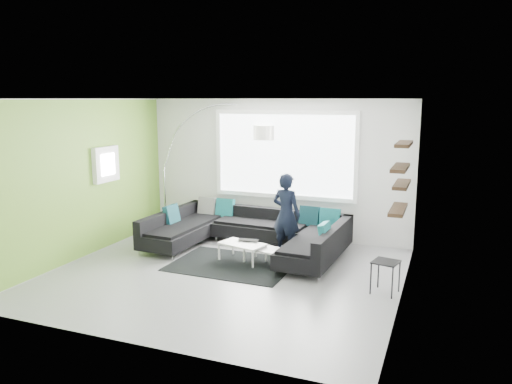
{
  "coord_description": "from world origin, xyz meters",
  "views": [
    {
      "loc": [
        3.26,
        -6.98,
        2.8
      ],
      "look_at": [
        0.2,
        0.9,
        1.22
      ],
      "focal_mm": 35.0,
      "sensor_mm": 36.0,
      "label": 1
    }
  ],
  "objects_px": {
    "sectional_sofa": "(246,234)",
    "coffee_table": "(253,253)",
    "person": "(286,214)",
    "laptop": "(248,241)",
    "arc_lamp": "(164,168)",
    "side_table": "(385,277)"
  },
  "relations": [
    {
      "from": "sectional_sofa",
      "to": "coffee_table",
      "type": "height_order",
      "value": "sectional_sofa"
    },
    {
      "from": "person",
      "to": "laptop",
      "type": "height_order",
      "value": "person"
    },
    {
      "from": "coffee_table",
      "to": "person",
      "type": "relative_size",
      "value": 0.67
    },
    {
      "from": "sectional_sofa",
      "to": "person",
      "type": "height_order",
      "value": "person"
    },
    {
      "from": "coffee_table",
      "to": "laptop",
      "type": "height_order",
      "value": "laptop"
    },
    {
      "from": "arc_lamp",
      "to": "side_table",
      "type": "bearing_deg",
      "value": -32.05
    },
    {
      "from": "person",
      "to": "side_table",
      "type": "bearing_deg",
      "value": 159.47
    },
    {
      "from": "arc_lamp",
      "to": "side_table",
      "type": "height_order",
      "value": "arc_lamp"
    },
    {
      "from": "laptop",
      "to": "sectional_sofa",
      "type": "bearing_deg",
      "value": 108.72
    },
    {
      "from": "sectional_sofa",
      "to": "arc_lamp",
      "type": "xyz_separation_m",
      "value": [
        -2.26,
        0.87,
        1.03
      ]
    },
    {
      "from": "arc_lamp",
      "to": "laptop",
      "type": "bearing_deg",
      "value": -37.98
    },
    {
      "from": "arc_lamp",
      "to": "side_table",
      "type": "relative_size",
      "value": 5.59
    },
    {
      "from": "coffee_table",
      "to": "arc_lamp",
      "type": "xyz_separation_m",
      "value": [
        -2.6,
        1.39,
        1.19
      ]
    },
    {
      "from": "person",
      "to": "laptop",
      "type": "relative_size",
      "value": 3.88
    },
    {
      "from": "side_table",
      "to": "person",
      "type": "bearing_deg",
      "value": 147.03
    },
    {
      "from": "arc_lamp",
      "to": "laptop",
      "type": "relative_size",
      "value": 7.02
    },
    {
      "from": "person",
      "to": "arc_lamp",
      "type": "bearing_deg",
      "value": -1.76
    },
    {
      "from": "sectional_sofa",
      "to": "laptop",
      "type": "xyz_separation_m",
      "value": [
        0.2,
        -0.44,
        0.01
      ]
    },
    {
      "from": "side_table",
      "to": "laptop",
      "type": "distance_m",
      "value": 2.54
    },
    {
      "from": "coffee_table",
      "to": "arc_lamp",
      "type": "relative_size",
      "value": 0.37
    },
    {
      "from": "arc_lamp",
      "to": "laptop",
      "type": "distance_m",
      "value": 2.97
    },
    {
      "from": "sectional_sofa",
      "to": "laptop",
      "type": "bearing_deg",
      "value": -62.4
    }
  ]
}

